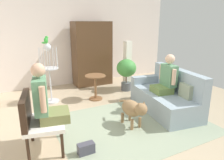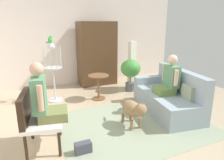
{
  "view_description": "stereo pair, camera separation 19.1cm",
  "coord_description": "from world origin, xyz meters",
  "px_view_note": "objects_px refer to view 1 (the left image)",
  "views": [
    {
      "loc": [
        -1.82,
        -3.08,
        1.87
      ],
      "look_at": [
        -0.19,
        0.03,
        0.89
      ],
      "focal_mm": 33.37,
      "sensor_mm": 36.0,
      "label": 1
    },
    {
      "loc": [
        -1.65,
        -3.16,
        1.87
      ],
      "look_at": [
        -0.19,
        0.03,
        0.89
      ],
      "focal_mm": 33.37,
      "sensor_mm": 36.0,
      "label": 2
    }
  ],
  "objects_px": {
    "column_lamp": "(127,65)",
    "armoire_cabinet": "(92,54)",
    "round_end_table": "(95,84)",
    "person_on_armchair": "(45,100)",
    "parrot": "(46,40)",
    "potted_plant": "(126,70)",
    "handbag": "(86,149)",
    "couch": "(166,96)",
    "dog": "(133,109)",
    "armchair": "(36,117)",
    "bird_cage_stand": "(49,71)",
    "person_on_couch": "(167,78)"
  },
  "relations": [
    {
      "from": "round_end_table",
      "to": "handbag",
      "type": "distance_m",
      "value": 2.26
    },
    {
      "from": "round_end_table",
      "to": "person_on_armchair",
      "type": "bearing_deg",
      "value": -132.42
    },
    {
      "from": "column_lamp",
      "to": "handbag",
      "type": "height_order",
      "value": "column_lamp"
    },
    {
      "from": "handbag",
      "to": "couch",
      "type": "bearing_deg",
      "value": 17.69
    },
    {
      "from": "round_end_table",
      "to": "armoire_cabinet",
      "type": "bearing_deg",
      "value": 70.59
    },
    {
      "from": "person_on_armchair",
      "to": "handbag",
      "type": "xyz_separation_m",
      "value": [
        0.45,
        -0.39,
        -0.71
      ]
    },
    {
      "from": "parrot",
      "to": "armoire_cabinet",
      "type": "relative_size",
      "value": 0.09
    },
    {
      "from": "person_on_armchair",
      "to": "bird_cage_stand",
      "type": "xyz_separation_m",
      "value": [
        0.45,
        1.95,
        -0.04
      ]
    },
    {
      "from": "armchair",
      "to": "column_lamp",
      "type": "distance_m",
      "value": 3.5
    },
    {
      "from": "couch",
      "to": "dog",
      "type": "xyz_separation_m",
      "value": [
        -1.06,
        -0.29,
        0.04
      ]
    },
    {
      "from": "armchair",
      "to": "column_lamp",
      "type": "bearing_deg",
      "value": 35.99
    },
    {
      "from": "couch",
      "to": "round_end_table",
      "type": "bearing_deg",
      "value": 129.86
    },
    {
      "from": "person_on_armchair",
      "to": "person_on_couch",
      "type": "bearing_deg",
      "value": 6.21
    },
    {
      "from": "dog",
      "to": "handbag",
      "type": "bearing_deg",
      "value": -160.26
    },
    {
      "from": "couch",
      "to": "armoire_cabinet",
      "type": "relative_size",
      "value": 0.96
    },
    {
      "from": "parrot",
      "to": "potted_plant",
      "type": "xyz_separation_m",
      "value": [
        2.08,
        -0.09,
        -0.89
      ]
    },
    {
      "from": "armchair",
      "to": "dog",
      "type": "bearing_deg",
      "value": -1.26
    },
    {
      "from": "armoire_cabinet",
      "to": "person_on_armchair",
      "type": "bearing_deg",
      "value": -123.6
    },
    {
      "from": "potted_plant",
      "to": "dog",
      "type": "bearing_deg",
      "value": -118.15
    },
    {
      "from": "couch",
      "to": "parrot",
      "type": "relative_size",
      "value": 10.6
    },
    {
      "from": "couch",
      "to": "round_end_table",
      "type": "relative_size",
      "value": 2.93
    },
    {
      "from": "armoire_cabinet",
      "to": "person_on_couch",
      "type": "bearing_deg",
      "value": -77.04
    },
    {
      "from": "potted_plant",
      "to": "person_on_armchair",
      "type": "bearing_deg",
      "value": -143.46
    },
    {
      "from": "bird_cage_stand",
      "to": "parrot",
      "type": "distance_m",
      "value": 0.73
    },
    {
      "from": "handbag",
      "to": "column_lamp",
      "type": "bearing_deg",
      "value": 47.96
    },
    {
      "from": "couch",
      "to": "handbag",
      "type": "height_order",
      "value": "couch"
    },
    {
      "from": "round_end_table",
      "to": "armoire_cabinet",
      "type": "distance_m",
      "value": 1.47
    },
    {
      "from": "person_on_couch",
      "to": "couch",
      "type": "bearing_deg",
      "value": 15.79
    },
    {
      "from": "round_end_table",
      "to": "potted_plant",
      "type": "relative_size",
      "value": 0.7
    },
    {
      "from": "person_on_armchair",
      "to": "dog",
      "type": "distance_m",
      "value": 1.58
    },
    {
      "from": "couch",
      "to": "handbag",
      "type": "bearing_deg",
      "value": -162.31
    },
    {
      "from": "armchair",
      "to": "potted_plant",
      "type": "xyz_separation_m",
      "value": [
        2.67,
        1.84,
        0.05
      ]
    },
    {
      "from": "potted_plant",
      "to": "armoire_cabinet",
      "type": "height_order",
      "value": "armoire_cabinet"
    },
    {
      "from": "person_on_armchair",
      "to": "round_end_table",
      "type": "distance_m",
      "value": 2.22
    },
    {
      "from": "dog",
      "to": "armoire_cabinet",
      "type": "height_order",
      "value": "armoire_cabinet"
    },
    {
      "from": "person_on_couch",
      "to": "handbag",
      "type": "bearing_deg",
      "value": -162.27
    },
    {
      "from": "round_end_table",
      "to": "potted_plant",
      "type": "height_order",
      "value": "potted_plant"
    },
    {
      "from": "parrot",
      "to": "column_lamp",
      "type": "bearing_deg",
      "value": 3.41
    },
    {
      "from": "armchair",
      "to": "person_on_couch",
      "type": "relative_size",
      "value": 1.1
    },
    {
      "from": "parrot",
      "to": "handbag",
      "type": "height_order",
      "value": "parrot"
    },
    {
      "from": "dog",
      "to": "couch",
      "type": "bearing_deg",
      "value": 15.58
    },
    {
      "from": "dog",
      "to": "parrot",
      "type": "relative_size",
      "value": 4.67
    },
    {
      "from": "armchair",
      "to": "dog",
      "type": "relative_size",
      "value": 1.12
    },
    {
      "from": "potted_plant",
      "to": "column_lamp",
      "type": "bearing_deg",
      "value": 53.4
    },
    {
      "from": "armchair",
      "to": "person_on_couch",
      "type": "height_order",
      "value": "person_on_couch"
    },
    {
      "from": "column_lamp",
      "to": "armoire_cabinet",
      "type": "distance_m",
      "value": 1.14
    },
    {
      "from": "bird_cage_stand",
      "to": "armoire_cabinet",
      "type": "distance_m",
      "value": 1.76
    },
    {
      "from": "armchair",
      "to": "dog",
      "type": "height_order",
      "value": "armchair"
    },
    {
      "from": "person_on_couch",
      "to": "handbag",
      "type": "height_order",
      "value": "person_on_couch"
    },
    {
      "from": "person_on_couch",
      "to": "potted_plant",
      "type": "xyz_separation_m",
      "value": [
        -0.01,
        1.59,
        -0.15
      ]
    }
  ]
}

